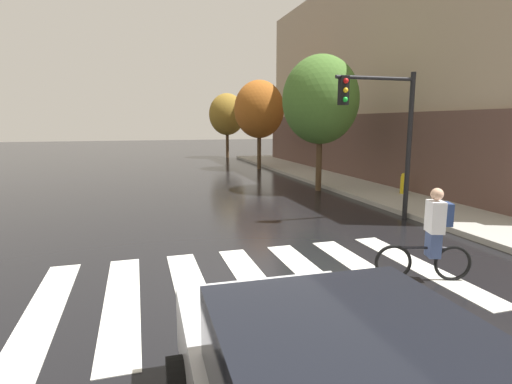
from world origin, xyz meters
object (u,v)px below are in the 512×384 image
object	(u,v)px
traffic_light_near	(385,121)
street_tree_far	(227,114)
cyclist	(432,235)
fire_hydrant	(403,184)
street_tree_near	(320,100)
street_tree_mid	(259,109)

from	to	relation	value
traffic_light_near	street_tree_far	bearing A→B (deg)	89.05
cyclist	traffic_light_near	distance (m)	4.99
fire_hydrant	traffic_light_near	bearing A→B (deg)	-134.78
fire_hydrant	street_tree_far	xyz separation A→B (m)	(-2.55, 19.19, 2.90)
fire_hydrant	street_tree_far	world-z (taller)	street_tree_far
cyclist	fire_hydrant	xyz separation A→B (m)	(4.68, 7.14, -0.31)
cyclist	traffic_light_near	xyz separation A→B (m)	(1.76, 4.20, 2.02)
street_tree_near	street_tree_far	xyz separation A→B (m)	(-0.14, 16.85, -0.27)
cyclist	street_tree_far	world-z (taller)	street_tree_far
street_tree_near	street_tree_mid	size ratio (longest dim) A/B	1.04
street_tree_far	traffic_light_near	bearing A→B (deg)	-90.95
cyclist	street_tree_far	xyz separation A→B (m)	(2.13, 26.33, 2.59)
traffic_light_near	fire_hydrant	distance (m)	4.74
street_tree_mid	street_tree_far	distance (m)	8.57
street_tree_near	street_tree_far	distance (m)	16.85
street_tree_far	cyclist	bearing A→B (deg)	-94.62
traffic_light_near	street_tree_mid	size ratio (longest dim) A/B	0.79
fire_hydrant	street_tree_mid	world-z (taller)	street_tree_mid
cyclist	street_tree_near	world-z (taller)	street_tree_near
street_tree_near	street_tree_mid	xyz separation A→B (m)	(-0.06, 8.28, -0.13)
cyclist	street_tree_mid	xyz separation A→B (m)	(2.20, 17.76, 2.73)
street_tree_mid	fire_hydrant	bearing A→B (deg)	-76.90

